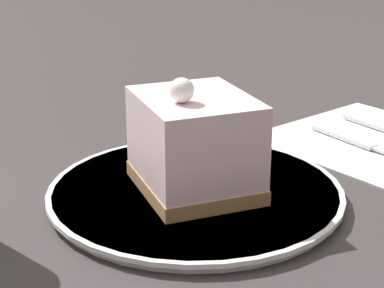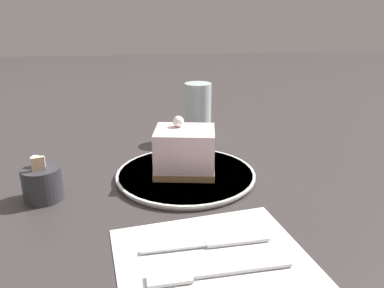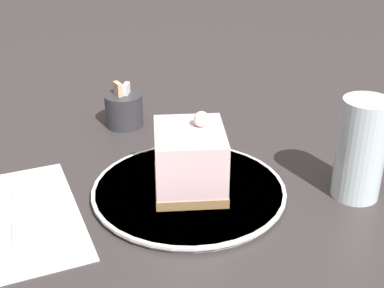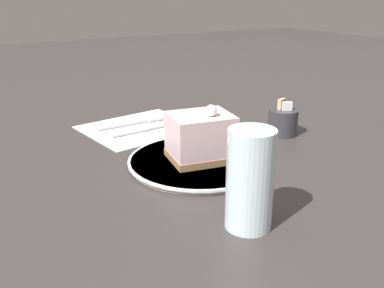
% 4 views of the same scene
% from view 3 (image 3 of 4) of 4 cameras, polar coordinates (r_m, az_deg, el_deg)
% --- Properties ---
extents(ground_plane, '(4.00, 4.00, 0.00)m').
position_cam_3_polar(ground_plane, '(0.72, 0.08, -4.90)').
color(ground_plane, '#383333').
extents(plate, '(0.25, 0.25, 0.01)m').
position_cam_3_polar(plate, '(0.71, -0.33, -5.01)').
color(plate, silver).
rests_on(plate, ground_plane).
extents(cake_slice, '(0.11, 0.12, 0.10)m').
position_cam_3_polar(cake_slice, '(0.68, -0.23, -1.67)').
color(cake_slice, '#9E7547').
rests_on(cake_slice, plate).
extents(knife, '(0.02, 0.17, 0.00)m').
position_cam_3_polar(knife, '(0.68, -18.10, -7.99)').
color(knife, silver).
rests_on(knife, napkin).
extents(sugar_bowl, '(0.06, 0.06, 0.08)m').
position_cam_3_polar(sugar_bowl, '(0.90, -7.27, 3.67)').
color(sugar_bowl, '#333338').
rests_on(sugar_bowl, ground_plane).
extents(drinking_glass, '(0.06, 0.06, 0.13)m').
position_cam_3_polar(drinking_glass, '(0.71, 17.58, -0.54)').
color(drinking_glass, silver).
rests_on(drinking_glass, ground_plane).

